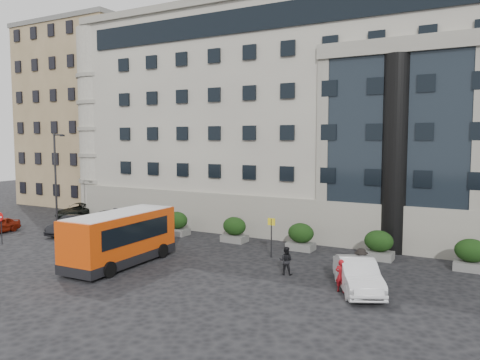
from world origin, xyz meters
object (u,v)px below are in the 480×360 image
(hedge_a, at_px, (177,223))
(street_lamp, at_px, (56,180))
(hedge_e, at_px, (471,255))
(parked_car_d, at_px, (80,211))
(parked_car_c, at_px, (105,219))
(pedestrian_a, at_px, (341,276))
(no_entry_sign, at_px, (1,222))
(white_taxi, at_px, (358,275))
(bus_stop_sign, at_px, (271,231))
(pedestrian_c, at_px, (361,266))
(red_truck, at_px, (123,195))
(minibus, at_px, (120,236))
(hedge_c, at_px, (301,236))
(parked_car_b, at_px, (72,225))
(hedge_d, at_px, (379,245))
(hedge_b, at_px, (234,229))
(pedestrian_b, at_px, (286,261))

(hedge_a, bearing_deg, street_lamp, -148.84)
(hedge_e, distance_m, parked_car_d, 33.64)
(parked_car_c, bearing_deg, pedestrian_a, -19.42)
(no_entry_sign, distance_m, white_taxi, 25.19)
(bus_stop_sign, distance_m, pedestrian_c, 7.07)
(red_truck, relative_size, parked_car_c, 1.33)
(hedge_a, height_order, street_lamp, street_lamp)
(hedge_e, relative_size, parked_car_c, 0.40)
(minibus, bearing_deg, pedestrian_a, 4.25)
(red_truck, height_order, pedestrian_c, red_truck)
(hedge_c, distance_m, parked_car_b, 18.31)
(parked_car_c, bearing_deg, parked_car_b, -92.39)
(hedge_d, xyz_separation_m, street_lamp, (-23.54, -4.80, 3.44))
(hedge_d, bearing_deg, hedge_e, 0.00)
(hedge_c, height_order, bus_stop_sign, bus_stop_sign)
(pedestrian_a, relative_size, pedestrian_c, 0.86)
(street_lamp, relative_size, red_truck, 1.30)
(minibus, bearing_deg, hedge_a, 102.78)
(hedge_b, height_order, pedestrian_a, hedge_b)
(parked_car_c, bearing_deg, bus_stop_sign, -10.83)
(white_taxi, distance_m, pedestrian_b, 4.34)
(hedge_d, height_order, street_lamp, street_lamp)
(no_entry_sign, distance_m, pedestrian_a, 24.46)
(hedge_b, bearing_deg, parked_car_d, 174.15)
(parked_car_c, bearing_deg, hedge_a, -0.28)
(minibus, height_order, parked_car_c, minibus)
(parked_car_b, distance_m, pedestrian_c, 23.51)
(hedge_e, height_order, pedestrian_b, hedge_e)
(minibus, distance_m, red_truck, 22.20)
(white_taxi, xyz_separation_m, pedestrian_b, (-4.25, 0.87, -0.02))
(hedge_c, xyz_separation_m, white_taxi, (5.68, -6.74, -0.12))
(hedge_b, height_order, bus_stop_sign, bus_stop_sign)
(street_lamp, xyz_separation_m, red_truck, (-4.83, 12.39, -2.74))
(hedge_a, relative_size, street_lamp, 0.23)
(no_entry_sign, relative_size, parked_car_b, 0.53)
(hedge_d, relative_size, red_truck, 0.30)
(street_lamp, bearing_deg, parked_car_b, 65.32)
(pedestrian_c, bearing_deg, pedestrian_a, 65.24)
(hedge_d, distance_m, street_lamp, 24.27)
(hedge_b, height_order, no_entry_sign, no_entry_sign)
(hedge_b, height_order, hedge_c, same)
(hedge_d, height_order, red_truck, red_truck)
(bus_stop_sign, height_order, parked_car_b, bus_stop_sign)
(hedge_e, height_order, minibus, minibus)
(minibus, xyz_separation_m, pedestrian_a, (13.11, 1.42, -0.92))
(street_lamp, bearing_deg, hedge_d, 11.53)
(hedge_b, distance_m, hedge_e, 15.60)
(parked_car_b, bearing_deg, hedge_d, 0.91)
(hedge_a, bearing_deg, parked_car_c, -177.88)
(hedge_e, distance_m, minibus, 20.47)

